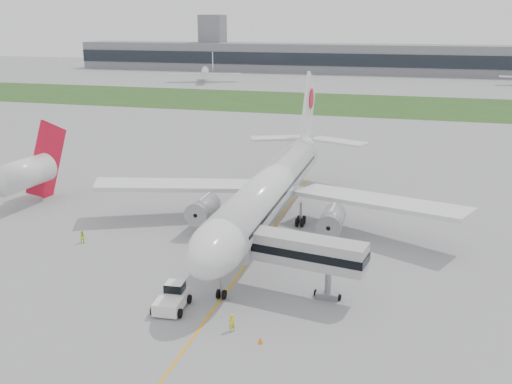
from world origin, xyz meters
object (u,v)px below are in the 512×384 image
(pushback_tug, at_px, (172,298))
(jet_bridge, at_px, (292,250))
(ground_crew_near, at_px, (232,323))
(neighbor_aircraft, at_px, (27,172))
(airliner, at_px, (273,186))

(pushback_tug, xyz_separation_m, jet_bridge, (9.95, 5.71, 3.59))
(pushback_tug, bearing_deg, ground_crew_near, -25.95)
(pushback_tug, distance_m, ground_crew_near, 7.06)
(ground_crew_near, xyz_separation_m, neighbor_aircraft, (-38.66, 25.29, 4.00))
(jet_bridge, distance_m, ground_crew_near, 9.67)
(pushback_tug, bearing_deg, neighbor_aircraft, 139.88)
(airliner, xyz_separation_m, ground_crew_near, (2.81, -25.28, -4.83))
(airliner, relative_size, neighbor_aircraft, 3.60)
(pushback_tug, distance_m, neighbor_aircraft, 39.50)
(ground_crew_near, bearing_deg, neighbor_aircraft, -72.36)
(jet_bridge, distance_m, neighbor_aircraft, 45.35)
(ground_crew_near, height_order, neighbor_aircraft, neighbor_aircraft)
(airliner, distance_m, pushback_tug, 23.51)
(neighbor_aircraft, bearing_deg, pushback_tug, -30.95)
(ground_crew_near, bearing_deg, pushback_tug, -60.33)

